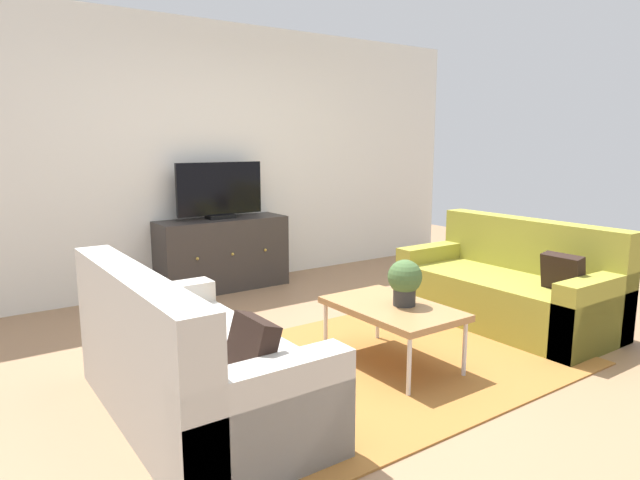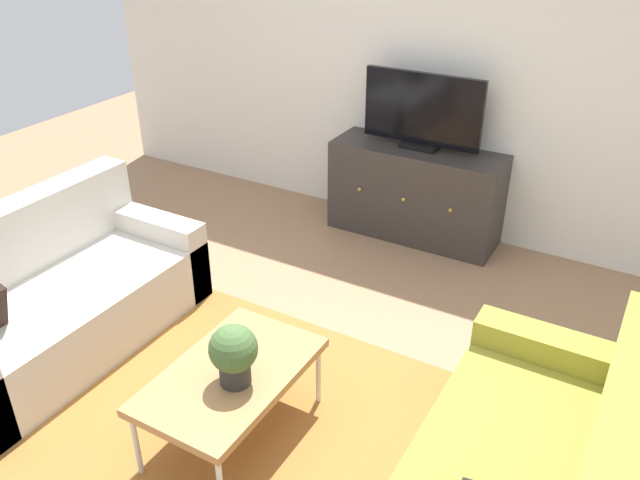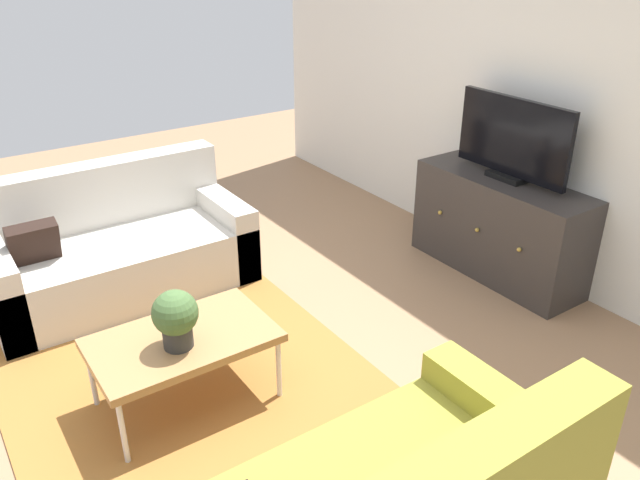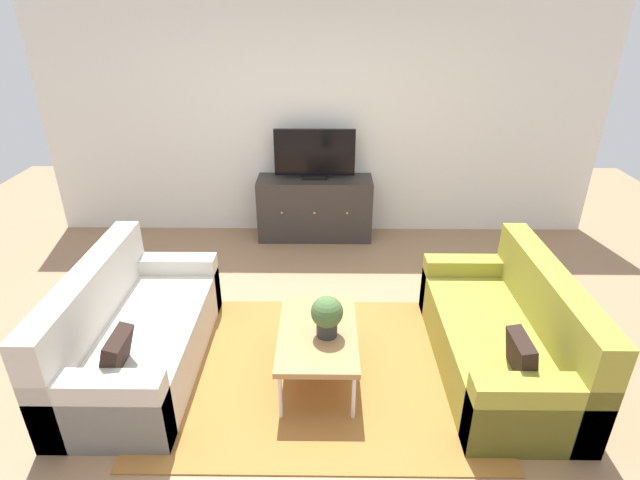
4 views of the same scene
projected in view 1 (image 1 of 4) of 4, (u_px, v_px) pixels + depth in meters
ground_plane at (372, 354)px, 3.96m from camera, size 10.00×10.00×0.00m
wall_back at (215, 156)px, 5.77m from camera, size 6.40×0.12×2.70m
area_rug at (386, 360)px, 3.84m from camera, size 2.50×1.90×0.01m
couch_left_side at (183, 369)px, 3.01m from camera, size 0.85×1.73×0.85m
couch_right_side at (511, 289)px, 4.64m from camera, size 0.85×1.73×0.85m
coffee_table at (392, 310)px, 3.72m from camera, size 0.57×0.93×0.42m
potted_plant at (405, 280)px, 3.68m from camera, size 0.23×0.23×0.31m
tv_console at (223, 254)px, 5.68m from camera, size 1.32×0.47×0.73m
flat_screen_tv at (220, 191)px, 5.58m from camera, size 0.91×0.16×0.57m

